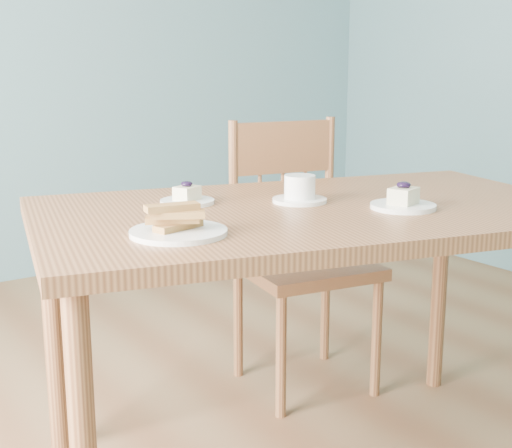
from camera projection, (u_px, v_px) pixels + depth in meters
The scene contains 7 objects.
room at pixel (270, 19), 1.86m from camera, with size 5.01×5.01×2.71m.
dining_table at pixel (313, 235), 2.05m from camera, with size 1.73×1.24×0.84m.
dining_chair at pixel (300, 253), 2.73m from camera, with size 0.54×0.52×1.03m.
cheesecake_plate_near at pixel (403, 202), 2.00m from camera, with size 0.18×0.18×0.08m.
cheesecake_plate_far at pixel (187, 198), 2.07m from camera, with size 0.16×0.16×0.07m.
coffee_cup at pixel (300, 191), 2.09m from camera, with size 0.16×0.16×0.08m.
biscotti_plate at pixel (178, 225), 1.69m from camera, with size 0.23×0.23×0.08m.
Camera 1 is at (-1.13, -1.58, 1.24)m, focal length 50.00 mm.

